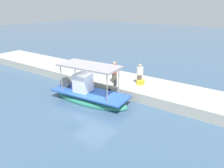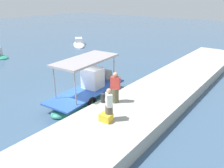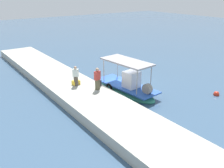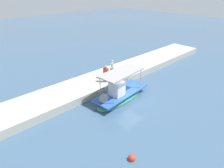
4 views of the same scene
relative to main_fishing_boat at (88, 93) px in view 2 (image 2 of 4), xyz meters
The scene contains 9 objects.
ground_plane 0.89m from the main_fishing_boat, 162.14° to the left, with size 120.00×120.00×0.00m, color #3C5876.
dock_quay 3.70m from the main_fishing_boat, 101.22° to the right, with size 36.00×3.90×0.74m, color #AFAEA1.
main_fishing_boat is the anchor object (origin of this frame).
fisherman_near_bollard 2.80m from the main_fishing_boat, 101.14° to the right, with size 0.50×0.56×1.75m.
fisherman_by_crate 4.27m from the main_fishing_boat, 122.78° to the right, with size 0.51×0.52×1.63m.
mooring_bollard 2.29m from the main_fishing_boat, 115.19° to the right, with size 0.24×0.24×0.53m, color #2D2D33.
cargo_crate 4.20m from the main_fishing_boat, 125.03° to the right, with size 0.56×0.45×0.36m, color gold.
marker_buoy 7.30m from the main_fishing_boat, 50.07° to the left, with size 0.47×0.47×0.47m.
moored_boat_mid 17.64m from the main_fishing_boat, 47.50° to the left, with size 4.32×4.57×1.18m.
Camera 2 is at (-8.87, -9.58, 6.25)m, focal length 36.16 mm.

